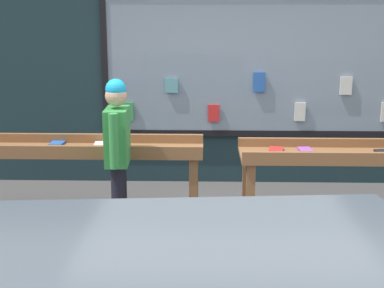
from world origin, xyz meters
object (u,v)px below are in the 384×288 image
person_browsing (118,147)px  small_dog (163,219)px  display_table_left (73,155)px  display_table_right (371,160)px

person_browsing → small_dog: size_ratio=2.80×
small_dog → display_table_left: bearing=52.8°
display_table_left → person_browsing: bearing=-39.6°
display_table_left → display_table_right: 3.24m
display_table_left → small_dog: bearing=-33.7°
display_table_right → small_dog: size_ratio=4.87×
display_table_left → person_browsing: size_ratio=1.74×
display_table_left → person_browsing: person_browsing is taller
display_table_left → small_dog: size_ratio=4.87×
person_browsing → small_dog: 0.84m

